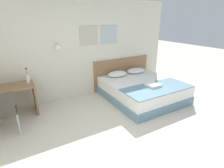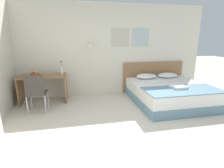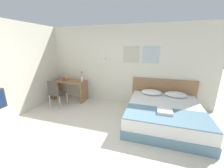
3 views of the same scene
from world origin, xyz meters
name	(u,v)px [view 1 (image 1 of 3)]	position (x,y,z in m)	size (l,w,h in m)	color
ground_plane	(130,145)	(0.00, 0.00, 0.00)	(24.00, 24.00, 0.00)	beige
wall_back	(77,50)	(0.01, 2.57, 1.33)	(5.95, 0.31, 2.65)	beige
bed	(142,90)	(1.44, 1.46, 0.25)	(1.86, 2.03, 0.50)	#66899E
headboard	(122,73)	(1.44, 2.51, 0.48)	(1.98, 0.06, 0.95)	#8E6642
pillow_left	(117,74)	(1.10, 2.22, 0.57)	(0.62, 0.42, 0.14)	white
pillow_right	(136,71)	(1.79, 2.22, 0.57)	(0.62, 0.42, 0.14)	white
throw_blanket	(158,88)	(1.44, 0.87, 0.51)	(1.81, 0.81, 0.02)	#66899E
folded_towel_near_foot	(153,85)	(1.42, 1.02, 0.55)	(0.33, 0.33, 0.06)	white
desk	(6,97)	(-1.84, 2.17, 0.51)	(1.20, 0.59, 0.73)	#8E6642
desk_chair	(4,111)	(-1.88, 1.43, 0.53)	(0.43, 0.43, 0.91)	#3D3833
flower_vase	(28,77)	(-1.34, 2.22, 0.87)	(0.08, 0.08, 0.37)	silver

